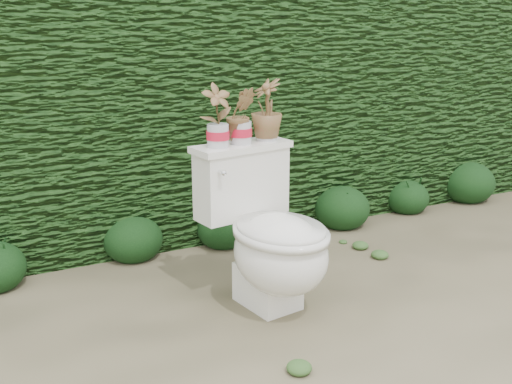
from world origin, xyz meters
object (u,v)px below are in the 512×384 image
potted_plant_center (241,117)px  potted_plant_right (266,111)px  potted_plant_left (218,117)px  toilet (270,238)px

potted_plant_center → potted_plant_right: (0.15, 0.02, 0.02)m
potted_plant_center → potted_plant_left: bearing=-157.9°
toilet → potted_plant_center: size_ratio=2.97×
toilet → potted_plant_right: (0.11, 0.26, 0.57)m
potted_plant_left → potted_plant_right: (0.28, 0.04, 0.00)m
potted_plant_left → potted_plant_right: 0.29m
toilet → potted_plant_center: 0.60m
toilet → potted_plant_left: (-0.17, 0.22, 0.56)m
toilet → potted_plant_left: bearing=119.5°
toilet → potted_plant_center: potted_plant_center is taller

